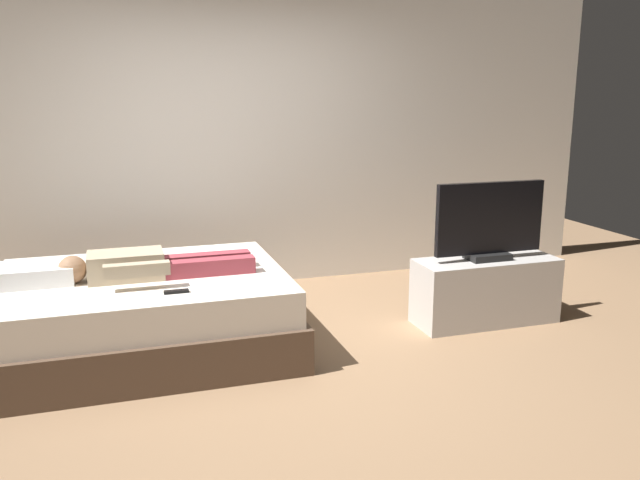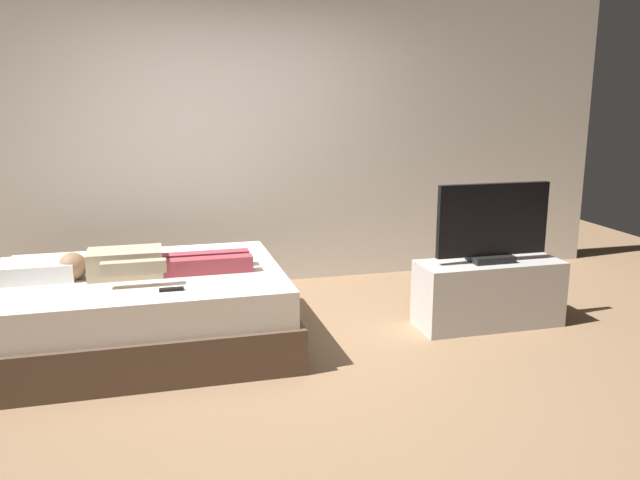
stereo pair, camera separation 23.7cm
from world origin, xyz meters
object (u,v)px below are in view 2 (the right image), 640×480
Objects in this scene: tv_stand at (488,293)px; bed at (144,310)px; pillow at (37,270)px; remote at (171,289)px; person at (145,263)px; tv at (493,224)px.

bed is at bearing 174.94° from tv_stand.
tv_stand is at bearing -4.02° from pillow.
pillow is at bearing 149.68° from remote.
pillow is at bearing 172.80° from person.
bed is 0.60m from remote.
tv is at bearing 0.00° from tv_stand.
tv reaches higher than remote.
pillow is 0.70m from person.
person is 1.15× the size of tv_stand.
tv_stand is (2.35, 0.27, -0.30)m from remote.
tv is at bearing -3.13° from person.
bed is 1.56× the size of person.
pillow is at bearing 175.98° from tv.
tv is (3.19, -0.22, 0.18)m from pillow.
tv is at bearing 6.51° from remote.
tv is (2.53, -0.22, 0.52)m from bed.
tv_stand is (2.50, -0.14, -0.37)m from person.
pillow reaches higher than remote.
tv_stand is at bearing -3.13° from person.
remote is (0.18, -0.49, 0.29)m from bed.
person reaches higher than remote.
remote is 2.38m from tv_stand.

